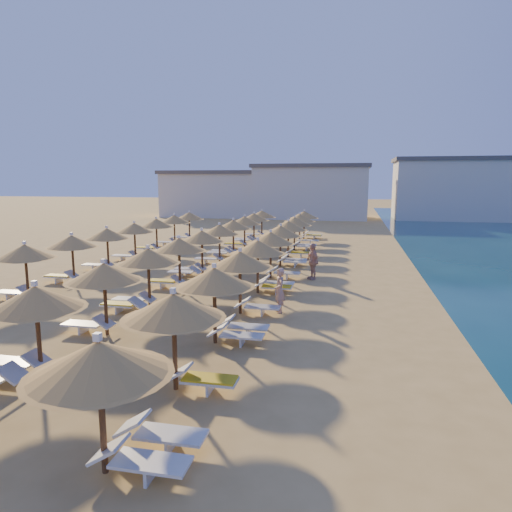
% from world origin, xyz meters
% --- Properties ---
extents(ground, '(220.00, 220.00, 0.00)m').
position_xyz_m(ground, '(0.00, 0.00, 0.00)').
color(ground, tan).
rests_on(ground, ground).
extents(hotel_blocks, '(47.64, 9.91, 8.10)m').
position_xyz_m(hotel_blocks, '(3.41, 45.14, 3.70)').
color(hotel_blocks, beige).
rests_on(hotel_blocks, ground).
extents(parasol_row_east, '(2.60, 36.37, 2.62)m').
position_xyz_m(parasol_row_east, '(1.99, 4.77, 2.12)').
color(parasol_row_east, brown).
rests_on(parasol_row_east, ground).
extents(parasol_row_west, '(2.60, 36.37, 2.62)m').
position_xyz_m(parasol_row_west, '(-1.85, 4.77, 2.12)').
color(parasol_row_west, brown).
rests_on(parasol_row_west, ground).
extents(parasol_row_inland, '(2.60, 26.24, 2.62)m').
position_xyz_m(parasol_row_inland, '(-7.56, 6.46, 2.12)').
color(parasol_row_inland, brown).
rests_on(parasol_row_inland, ground).
extents(loungers, '(12.72, 35.29, 0.66)m').
position_xyz_m(loungers, '(-1.50, 5.01, 0.34)').
color(loungers, white).
rests_on(loungers, ground).
extents(beachgoer_c, '(1.01, 1.21, 1.93)m').
position_xyz_m(beachgoer_c, '(4.20, 4.89, 0.96)').
color(beachgoer_c, tan).
rests_on(beachgoer_c, ground).
extents(beachgoer_a, '(0.66, 0.77, 1.78)m').
position_xyz_m(beachgoer_a, '(3.46, -1.50, 0.89)').
color(beachgoer_a, tan).
rests_on(beachgoer_a, ground).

